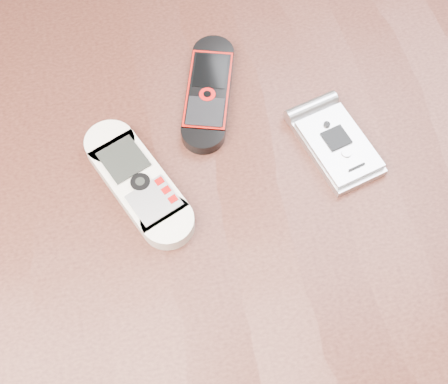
{
  "coord_description": "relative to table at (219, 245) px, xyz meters",
  "views": [
    {
      "loc": [
        -0.05,
        -0.25,
        1.24
      ],
      "look_at": [
        0.01,
        0.0,
        0.76
      ],
      "focal_mm": 50.0,
      "sensor_mm": 36.0,
      "label": 1
    }
  ],
  "objects": [
    {
      "name": "table",
      "position": [
        0.0,
        0.0,
        0.0
      ],
      "size": [
        1.2,
        0.8,
        0.75
      ],
      "color": "black",
      "rests_on": "ground"
    },
    {
      "name": "nokia_white",
      "position": [
        -0.07,
        0.03,
        0.11
      ],
      "size": [
        0.1,
        0.15,
        0.02
      ],
      "primitive_type": "cube",
      "rotation": [
        0.0,
        0.0,
        0.41
      ],
      "color": "silver",
      "rests_on": "table"
    },
    {
      "name": "motorola_razr",
      "position": [
        0.12,
        0.03,
        0.11
      ],
      "size": [
        0.08,
        0.11,
        0.02
      ],
      "primitive_type": "cube",
      "rotation": [
        0.0,
        0.0,
        0.27
      ],
      "color": "silver",
      "rests_on": "table"
    },
    {
      "name": "ground",
      "position": [
        0.0,
        0.0,
        -0.64
      ],
      "size": [
        4.0,
        4.0,
        0.0
      ],
      "primitive_type": "plane",
      "color": "#472B19",
      "rests_on": "ground"
    },
    {
      "name": "nokia_black_red",
      "position": [
        0.01,
        0.11,
        0.11
      ],
      "size": [
        0.08,
        0.14,
        0.01
      ],
      "primitive_type": "cube",
      "rotation": [
        0.0,
        0.0,
        -0.3
      ],
      "color": "black",
      "rests_on": "table"
    }
  ]
}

